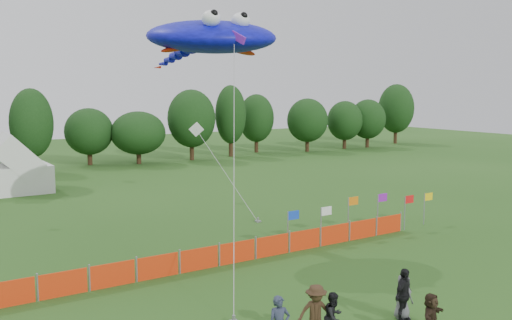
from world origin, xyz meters
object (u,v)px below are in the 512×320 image
spectator_e (403,297)px  spectator_d (404,295)px  stingray_kite (208,38)px  spectator_f (431,317)px  tent_right (16,170)px  spectator_b (334,317)px  barrier_fence (237,252)px  spectator_c (316,313)px

spectator_e → spectator_d: bearing=-131.6°
spectator_d → stingray_kite: 16.53m
spectator_f → spectator_e: bearing=45.7°
tent_right → spectator_f: (6.05, -35.42, -0.99)m
spectator_e → spectator_f: spectator_e is taller
spectator_e → spectator_b: bearing=-175.4°
barrier_fence → spectator_f: 10.61m
spectator_d → stingray_kite: size_ratio=0.10×
spectator_e → spectator_f: bearing=-106.0°
tent_right → barrier_fence: bearing=-78.4°
stingray_kite → spectator_d: bearing=-88.2°
barrier_fence → spectator_c: (-2.24, -8.59, 0.45)m
tent_right → barrier_fence: size_ratio=0.23×
spectator_c → spectator_d: (3.59, -0.42, 0.00)m
spectator_b → spectator_f: spectator_b is taller
tent_right → spectator_b: tent_right is taller
spectator_d → tent_right: bearing=82.5°
tent_right → spectator_b: 33.93m
spectator_f → tent_right: bearing=74.8°
spectator_f → spectator_c: bearing=123.2°
spectator_d → spectator_e: bearing=26.8°
spectator_c → spectator_f: spectator_c is taller
spectator_c → spectator_b: bearing=-4.0°
barrier_fence → spectator_f: (0.93, -10.56, 0.30)m
spectator_b → spectator_e: (3.28, 0.07, -0.02)m
spectator_e → stingray_kite: (-0.62, 13.14, 9.92)m
barrier_fence → spectator_d: 9.12m
tent_right → spectator_d: (6.47, -33.87, -0.83)m
spectator_b → spectator_e: 3.28m
barrier_fence → spectator_d: spectator_d is taller
tent_right → spectator_f: 35.95m
spectator_d → stingray_kite: (-0.43, 13.33, 9.76)m
spectator_e → stingray_kite: bearing=96.1°
spectator_b → stingray_kite: 16.72m
spectator_e → stingray_kite: size_ratio=0.09×
spectator_c → spectator_f: bearing=-5.5°
barrier_fence → spectator_c: 8.89m
spectator_d → spectator_f: size_ratio=1.20×
stingray_kite → spectator_c: bearing=-103.7°
barrier_fence → spectator_f: bearing=-85.0°
spectator_b → spectator_c: 0.60m
barrier_fence → spectator_b: (-1.73, -8.89, 0.32)m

